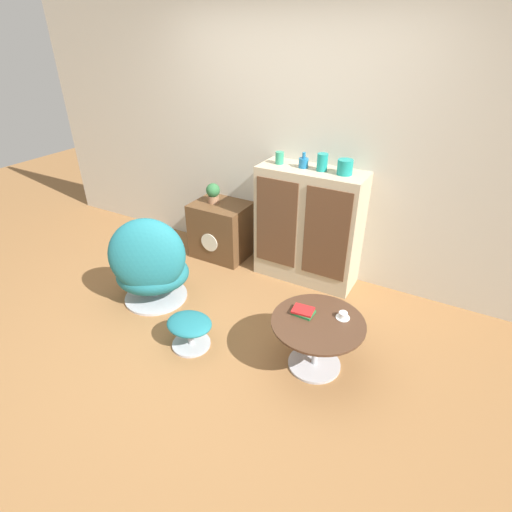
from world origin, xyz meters
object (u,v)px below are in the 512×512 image
object	(u,v)px
tv_console	(222,230)
vase_leftmost	(280,158)
potted_plant	(213,193)
vase_rightmost	(345,167)
teacup	(343,316)
sideboard	(308,226)
ottoman	(190,327)
vase_inner_left	(304,162)
book_stack	(303,311)
egg_chair	(150,266)
coffee_table	(317,335)
vase_inner_right	(322,162)

from	to	relation	value
tv_console	vase_leftmost	distance (m)	1.11
potted_plant	vase_rightmost	bearing A→B (deg)	1.60
tv_console	teacup	distance (m)	1.95
vase_rightmost	sideboard	bearing A→B (deg)	-179.25
tv_console	ottoman	size ratio (longest dim) A/B	1.64
vase_inner_left	potted_plant	xyz separation A→B (m)	(-0.99, -0.04, -0.46)
vase_inner_left	teacup	size ratio (longest dim) A/B	1.38
book_stack	ottoman	bearing A→B (deg)	-158.90
tv_console	vase_rightmost	size ratio (longest dim) A/B	4.53
egg_chair	vase_rightmost	size ratio (longest dim) A/B	6.58
coffee_table	potted_plant	xyz separation A→B (m)	(-1.64, 1.09, 0.43)
vase_rightmost	vase_inner_left	bearing A→B (deg)	180.00
sideboard	vase_inner_left	size ratio (longest dim) A/B	8.11
ottoman	coffee_table	bearing A→B (deg)	16.65
vase_rightmost	ottoman	bearing A→B (deg)	-115.89
tv_console	book_stack	xyz separation A→B (m)	(1.42, -1.05, 0.13)
potted_plant	book_stack	distance (m)	1.86
ottoman	book_stack	size ratio (longest dim) A/B	2.31
egg_chair	vase_rightmost	distance (m)	1.92
vase_rightmost	potted_plant	world-z (taller)	vase_rightmost
egg_chair	ottoman	size ratio (longest dim) A/B	2.38
vase_inner_left	vase_rightmost	xyz separation A→B (m)	(0.39, 0.00, 0.02)
sideboard	vase_rightmost	distance (m)	0.70
ottoman	sideboard	bearing A→B (deg)	74.51
book_stack	vase_inner_left	bearing A→B (deg)	115.47
sideboard	tv_console	distance (m)	1.03
ottoman	vase_rightmost	bearing A→B (deg)	64.11
sideboard	coffee_table	distance (m)	1.28
vase_leftmost	coffee_table	bearing A→B (deg)	-51.56
sideboard	book_stack	bearing A→B (deg)	-68.46
vase_inner_left	book_stack	xyz separation A→B (m)	(0.52, -1.09, -0.74)
tv_console	ottoman	world-z (taller)	tv_console
vase_inner_left	vase_inner_right	distance (m)	0.18
potted_plant	book_stack	world-z (taller)	potted_plant
ottoman	vase_leftmost	distance (m)	1.73
ottoman	coffee_table	world-z (taller)	coffee_table
tv_console	book_stack	size ratio (longest dim) A/B	3.78
potted_plant	book_stack	xyz separation A→B (m)	(1.51, -1.05, -0.28)
tv_console	potted_plant	distance (m)	0.43
tv_console	egg_chair	world-z (taller)	egg_chair
egg_chair	ottoman	world-z (taller)	egg_chair
tv_console	vase_inner_right	world-z (taller)	vase_inner_right
coffee_table	vase_inner_left	world-z (taller)	vase_inner_left
sideboard	coffee_table	size ratio (longest dim) A/B	1.68
sideboard	vase_inner_right	size ratio (longest dim) A/B	7.43
tv_console	book_stack	world-z (taller)	tv_console
sideboard	egg_chair	distance (m)	1.53
vase_rightmost	teacup	bearing A→B (deg)	-67.93
vase_inner_right	teacup	xyz separation A→B (m)	(0.61, -1.00, -0.77)
tv_console	coffee_table	bearing A→B (deg)	-34.91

